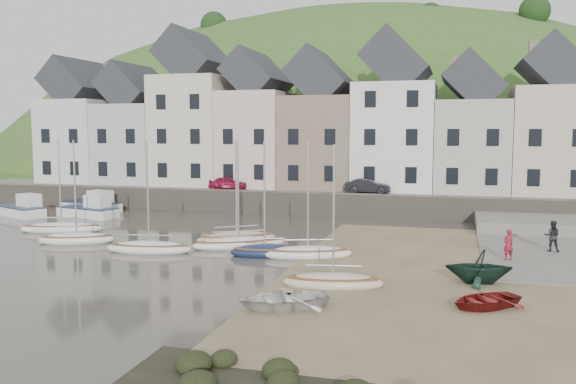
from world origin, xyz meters
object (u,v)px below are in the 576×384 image
(person_dark, at_px, (552,236))
(car_right, at_px, (368,186))
(rowboat_white, at_px, (283,299))
(rowboat_red, at_px, (484,300))
(car_left, at_px, (228,183))
(person_red, at_px, (508,245))
(sailboat_0, at_px, (62,228))
(rowboat_green, at_px, (479,266))

(person_dark, height_order, car_right, car_right)
(rowboat_white, bearing_deg, rowboat_red, 75.61)
(person_dark, bearing_deg, car_left, -23.25)
(rowboat_white, height_order, person_red, person_red)
(sailboat_0, height_order, rowboat_white, sailboat_0)
(sailboat_0, relative_size, rowboat_green, 2.24)
(person_dark, distance_m, car_right, 17.63)
(person_red, bearing_deg, sailboat_0, -35.27)
(person_dark, relative_size, car_left, 0.51)
(rowboat_red, relative_size, car_left, 0.88)
(sailboat_0, distance_m, person_dark, 30.08)
(car_left, bearing_deg, person_dark, -136.73)
(car_left, bearing_deg, sailboat_0, 138.22)
(person_red, xyz_separation_m, car_left, (-21.40, 15.98, 1.24))
(rowboat_white, bearing_deg, rowboat_green, 98.55)
(rowboat_green, bearing_deg, rowboat_white, -58.75)
(person_red, height_order, car_left, car_left)
(person_dark, xyz_separation_m, car_left, (-23.87, 12.96, 1.20))
(rowboat_white, bearing_deg, person_dark, 110.19)
(rowboat_red, bearing_deg, sailboat_0, -151.26)
(car_left, bearing_deg, rowboat_white, -172.95)
(person_red, height_order, person_dark, person_dark)
(rowboat_white, height_order, person_dark, person_dark)
(rowboat_green, xyz_separation_m, person_dark, (4.06, 7.93, 0.16))
(rowboat_green, distance_m, car_left, 28.82)
(person_red, distance_m, car_right, 18.58)
(rowboat_green, bearing_deg, person_red, 154.20)
(rowboat_green, relative_size, person_red, 1.77)
(rowboat_white, distance_m, car_right, 26.80)
(rowboat_red, bearing_deg, rowboat_white, -113.23)
(rowboat_red, relative_size, car_right, 0.79)
(person_dark, distance_m, car_left, 27.19)
(car_left, bearing_deg, rowboat_red, -159.29)
(rowboat_green, bearing_deg, car_left, -144.42)
(sailboat_0, height_order, rowboat_green, sailboat_0)
(rowboat_green, relative_size, person_dark, 1.68)
(rowboat_green, distance_m, person_dark, 8.91)
(rowboat_white, relative_size, car_right, 0.93)
(rowboat_white, xyz_separation_m, rowboat_red, (7.27, 2.11, -0.05))
(rowboat_white, distance_m, person_red, 13.89)
(sailboat_0, bearing_deg, car_left, 66.46)
(person_red, distance_m, person_dark, 3.90)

